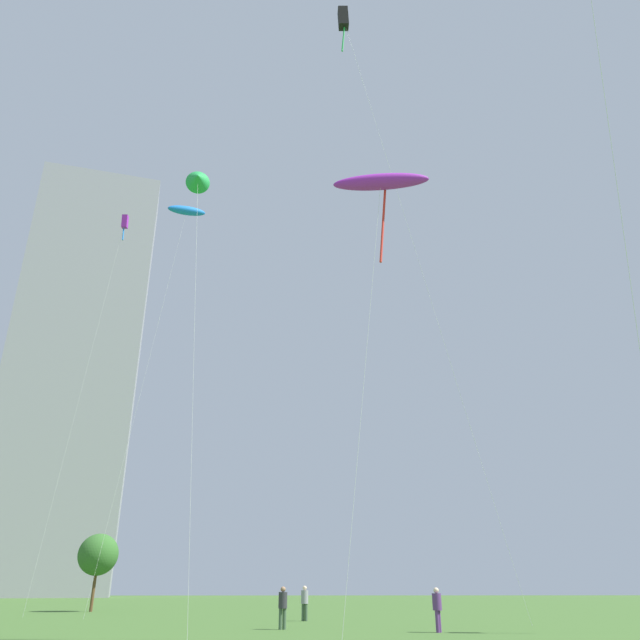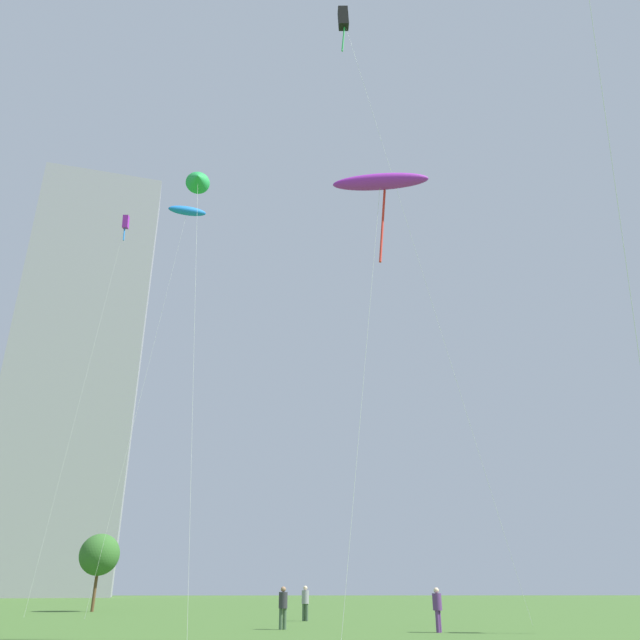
{
  "view_description": "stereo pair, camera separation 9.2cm",
  "coord_description": "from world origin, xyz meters",
  "px_view_note": "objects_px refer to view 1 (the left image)",
  "views": [
    {
      "loc": [
        -0.8,
        -14.47,
        1.73
      ],
      "look_at": [
        0.22,
        12.72,
        13.57
      ],
      "focal_mm": 34.53,
      "sensor_mm": 36.0,
      "label": 1
    },
    {
      "loc": [
        -0.7,
        -14.47,
        1.73
      ],
      "look_at": [
        0.22,
        12.72,
        13.57
      ],
      "focal_mm": 34.53,
      "sensor_mm": 36.0,
      "label": 2
    }
  ],
  "objects_px": {
    "kite_flying_4": "(381,183)",
    "distant_highrise_0": "(75,365)",
    "person_standing_2": "(437,606)",
    "kite_flying_1": "(187,211)",
    "person_standing_3": "(305,601)",
    "park_tree_1": "(98,555)",
    "person_standing_0": "(283,604)",
    "kite_flying_6": "(344,21)",
    "kite_flying_0": "(198,179)",
    "kite_flying_2": "(124,225)"
  },
  "relations": [
    {
      "from": "kite_flying_0",
      "to": "distant_highrise_0",
      "type": "bearing_deg",
      "value": 113.02
    },
    {
      "from": "kite_flying_0",
      "to": "kite_flying_1",
      "type": "xyz_separation_m",
      "value": [
        -3.58,
        14.61,
        7.69
      ]
    },
    {
      "from": "kite_flying_6",
      "to": "park_tree_1",
      "type": "distance_m",
      "value": 43.07
    },
    {
      "from": "person_standing_3",
      "to": "kite_flying_6",
      "type": "bearing_deg",
      "value": -57.59
    },
    {
      "from": "person_standing_0",
      "to": "distant_highrise_0",
      "type": "relative_size",
      "value": 0.02
    },
    {
      "from": "kite_flying_2",
      "to": "kite_flying_4",
      "type": "xyz_separation_m",
      "value": [
        17.9,
        -22.27,
        -11.54
      ]
    },
    {
      "from": "kite_flying_4",
      "to": "park_tree_1",
      "type": "xyz_separation_m",
      "value": [
        -19.03,
        31.16,
        -13.43
      ]
    },
    {
      "from": "person_standing_3",
      "to": "kite_flying_0",
      "type": "xyz_separation_m",
      "value": [
        -5.81,
        -11.92,
        19.75
      ]
    },
    {
      "from": "kite_flying_0",
      "to": "kite_flying_2",
      "type": "height_order",
      "value": "kite_flying_2"
    },
    {
      "from": "person_standing_2",
      "to": "kite_flying_0",
      "type": "xyz_separation_m",
      "value": [
        -11.26,
        -2.31,
        19.8
      ]
    },
    {
      "from": "person_standing_3",
      "to": "distant_highrise_0",
      "type": "height_order",
      "value": "distant_highrise_0"
    },
    {
      "from": "person_standing_3",
      "to": "kite_flying_2",
      "type": "relative_size",
      "value": 0.06
    },
    {
      "from": "person_standing_3",
      "to": "park_tree_1",
      "type": "distance_m",
      "value": 22.1
    },
    {
      "from": "kite_flying_0",
      "to": "kite_flying_1",
      "type": "bearing_deg",
      "value": 103.76
    },
    {
      "from": "kite_flying_1",
      "to": "kite_flying_2",
      "type": "relative_size",
      "value": 0.97
    },
    {
      "from": "kite_flying_0",
      "to": "person_standing_2",
      "type": "bearing_deg",
      "value": 11.58
    },
    {
      "from": "person_standing_0",
      "to": "kite_flying_6",
      "type": "distance_m",
      "value": 33.13
    },
    {
      "from": "kite_flying_0",
      "to": "kite_flying_6",
      "type": "xyz_separation_m",
      "value": [
        7.76,
        1.36,
        13.07
      ]
    },
    {
      "from": "kite_flying_6",
      "to": "kite_flying_2",
      "type": "bearing_deg",
      "value": 136.03
    },
    {
      "from": "person_standing_0",
      "to": "kite_flying_0",
      "type": "bearing_deg",
      "value": -146.73
    },
    {
      "from": "kite_flying_0",
      "to": "kite_flying_6",
      "type": "relative_size",
      "value": 0.62
    },
    {
      "from": "park_tree_1",
      "to": "person_standing_2",
      "type": "bearing_deg",
      "value": -48.36
    },
    {
      "from": "person_standing_3",
      "to": "person_standing_2",
      "type": "bearing_deg",
      "value": -38.48
    },
    {
      "from": "person_standing_2",
      "to": "kite_flying_1",
      "type": "distance_m",
      "value": 33.57
    },
    {
      "from": "kite_flying_2",
      "to": "kite_flying_4",
      "type": "distance_m",
      "value": 30.82
    },
    {
      "from": "person_standing_0",
      "to": "kite_flying_1",
      "type": "height_order",
      "value": "kite_flying_1"
    },
    {
      "from": "person_standing_0",
      "to": "person_standing_3",
      "type": "relative_size",
      "value": 0.98
    },
    {
      "from": "kite_flying_4",
      "to": "distant_highrise_0",
      "type": "bearing_deg",
      "value": 116.14
    },
    {
      "from": "kite_flying_0",
      "to": "park_tree_1",
      "type": "relative_size",
      "value": 3.79
    },
    {
      "from": "person_standing_3",
      "to": "kite_flying_1",
      "type": "height_order",
      "value": "kite_flying_1"
    },
    {
      "from": "person_standing_2",
      "to": "kite_flying_4",
      "type": "xyz_separation_m",
      "value": [
        -2.61,
        -6.82,
        16.53
      ]
    },
    {
      "from": "kite_flying_6",
      "to": "distant_highrise_0",
      "type": "bearing_deg",
      "value": 117.08
    },
    {
      "from": "person_standing_2",
      "to": "person_standing_3",
      "type": "distance_m",
      "value": 11.05
    },
    {
      "from": "kite_flying_1",
      "to": "distant_highrise_0",
      "type": "height_order",
      "value": "distant_highrise_0"
    },
    {
      "from": "person_standing_2",
      "to": "person_standing_3",
      "type": "xyz_separation_m",
      "value": [
        -5.45,
        9.61,
        0.05
      ]
    },
    {
      "from": "kite_flying_2",
      "to": "park_tree_1",
      "type": "distance_m",
      "value": 26.54
    },
    {
      "from": "kite_flying_0",
      "to": "kite_flying_4",
      "type": "height_order",
      "value": "kite_flying_0"
    },
    {
      "from": "park_tree_1",
      "to": "kite_flying_6",
      "type": "bearing_deg",
      "value": -54.36
    },
    {
      "from": "person_standing_0",
      "to": "person_standing_3",
      "type": "xyz_separation_m",
      "value": [
        1.09,
        7.42,
        0.03
      ]
    },
    {
      "from": "kite_flying_2",
      "to": "park_tree_1",
      "type": "height_order",
      "value": "kite_flying_2"
    },
    {
      "from": "person_standing_0",
      "to": "person_standing_2",
      "type": "relative_size",
      "value": 1.02
    },
    {
      "from": "kite_flying_2",
      "to": "kite_flying_6",
      "type": "bearing_deg",
      "value": -43.97
    },
    {
      "from": "kite_flying_1",
      "to": "kite_flying_4",
      "type": "bearing_deg",
      "value": -57.39
    },
    {
      "from": "person_standing_0",
      "to": "kite_flying_4",
      "type": "relative_size",
      "value": 0.1
    },
    {
      "from": "person_standing_3",
      "to": "park_tree_1",
      "type": "bearing_deg",
      "value": 159.64
    },
    {
      "from": "kite_flying_0",
      "to": "kite_flying_2",
      "type": "distance_m",
      "value": 21.66
    },
    {
      "from": "kite_flying_2",
      "to": "kite_flying_6",
      "type": "height_order",
      "value": "kite_flying_6"
    },
    {
      "from": "person_standing_2",
      "to": "kite_flying_2",
      "type": "xyz_separation_m",
      "value": [
        -20.51,
        15.45,
        28.08
      ]
    },
    {
      "from": "person_standing_0",
      "to": "kite_flying_6",
      "type": "xyz_separation_m",
      "value": [
        3.04,
        -3.14,
        32.84
      ]
    },
    {
      "from": "person_standing_2",
      "to": "kite_flying_2",
      "type": "distance_m",
      "value": 38.05
    }
  ]
}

